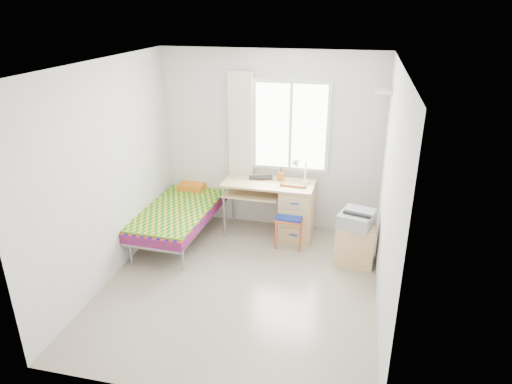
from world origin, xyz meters
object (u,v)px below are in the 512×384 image
Objects in this scene: cabinet at (355,244)px; printer at (357,218)px; chair at (292,212)px; bed at (182,209)px; desk at (292,208)px.

cabinet is 0.36m from printer.
printer reaches higher than cabinet.
chair is 1.63× the size of cabinet.
desk is (1.55, 0.33, 0.03)m from bed.
chair is at bearing 176.50° from printer.
printer is at bearing -2.41° from bed.
bed reaches higher than desk.
bed reaches higher than cabinet.
desk reaches higher than cabinet.
printer is (0.88, -0.32, 0.14)m from chair.
bed is 1.52× the size of desk.
chair reaches higher than printer.
desk is 2.38× the size of printer.
cabinet is (0.92, -0.55, -0.17)m from desk.
bed is at bearing -173.12° from chair.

